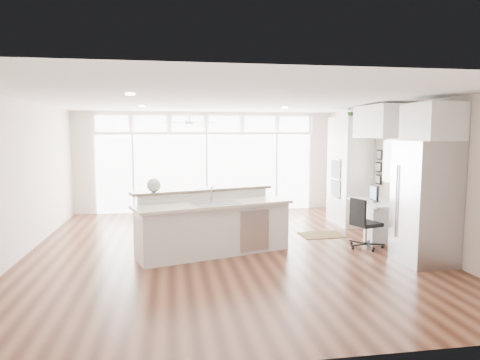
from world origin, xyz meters
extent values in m
cube|color=#401F13|center=(0.00, 0.00, -0.01)|extent=(7.00, 8.00, 0.02)
cube|color=white|center=(0.00, 0.00, 2.70)|extent=(7.00, 8.00, 0.02)
cube|color=beige|center=(0.00, 4.00, 1.35)|extent=(7.00, 0.04, 2.70)
cube|color=beige|center=(0.00, -4.00, 1.35)|extent=(7.00, 0.04, 2.70)
cube|color=beige|center=(-3.50, 0.00, 1.35)|extent=(0.04, 8.00, 2.70)
cube|color=beige|center=(3.50, 0.00, 1.35)|extent=(0.04, 8.00, 2.70)
cube|color=white|center=(0.00, 3.94, 1.05)|extent=(5.80, 0.06, 2.08)
cube|color=white|center=(0.00, 3.94, 2.38)|extent=(5.90, 0.06, 0.40)
cube|color=white|center=(3.46, 0.30, 1.55)|extent=(0.04, 0.85, 0.85)
cube|color=white|center=(-0.50, 2.80, 2.48)|extent=(1.16, 1.16, 0.32)
cube|color=beige|center=(0.00, 0.20, 2.68)|extent=(3.40, 3.00, 0.02)
cube|color=white|center=(3.17, 1.80, 1.25)|extent=(0.64, 1.20, 2.50)
cube|color=white|center=(3.13, 0.30, 0.38)|extent=(0.72, 1.30, 0.76)
cube|color=white|center=(3.17, 0.30, 2.35)|extent=(0.64, 1.30, 0.64)
cube|color=#A9A9AE|center=(3.11, -1.35, 1.00)|extent=(0.76, 0.90, 2.00)
cube|color=white|center=(3.17, -1.35, 2.30)|extent=(0.64, 0.90, 0.60)
cube|color=black|center=(3.46, 0.92, 1.40)|extent=(0.06, 0.22, 0.80)
cube|color=white|center=(-0.23, -0.27, 0.55)|extent=(2.98, 1.83, 1.11)
cube|color=#322310|center=(2.14, 0.74, 0.01)|extent=(0.92, 0.67, 0.01)
cube|color=black|center=(2.59, -0.34, 0.46)|extent=(0.58, 0.56, 0.92)
sphere|color=silver|center=(-1.26, -0.17, 1.23)|extent=(0.32, 0.32, 0.24)
cube|color=black|center=(3.05, 0.30, 0.94)|extent=(0.12, 0.43, 0.35)
cube|color=silver|center=(2.88, 0.30, 0.77)|extent=(0.14, 0.32, 0.02)
imported|color=#2A6129|center=(3.17, 1.80, 2.60)|extent=(0.28, 0.30, 0.21)
camera|label=1|loc=(-0.97, -7.63, 2.11)|focal=32.00mm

